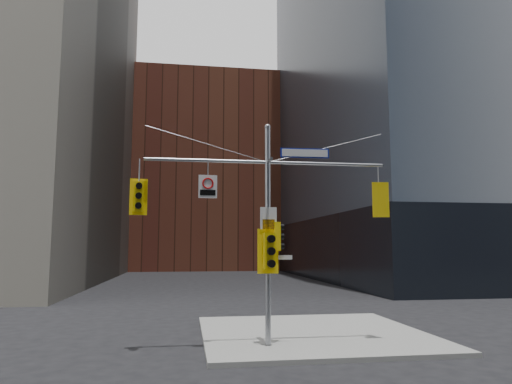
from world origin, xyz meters
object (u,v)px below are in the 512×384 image
object	(u,v)px
traffic_light_pole_side	(277,236)
traffic_light_pole_front	(269,251)
signal_assembly	(268,210)
street_sign_blade	(305,153)
traffic_light_west_arm	(139,196)
traffic_light_east_arm	(379,200)
regulatory_sign_arm	(208,186)

from	to	relation	value
traffic_light_pole_side	traffic_light_pole_front	distance (m)	0.63
signal_assembly	street_sign_blade	size ratio (longest dim) A/B	4.81
signal_assembly	traffic_light_pole_side	distance (m)	0.92
signal_assembly	traffic_light_pole_front	bearing A→B (deg)	-90.12
traffic_light_west_arm	signal_assembly	bearing A→B (deg)	-6.97
signal_assembly	street_sign_blade	bearing A→B (deg)	0.13
traffic_light_west_arm	traffic_light_east_arm	xyz separation A→B (m)	(7.97, -0.01, 0.00)
traffic_light_pole_front	regulatory_sign_arm	size ratio (longest dim) A/B	1.91
traffic_light_west_arm	traffic_light_pole_side	bearing A→B (deg)	-6.81
traffic_light_east_arm	regulatory_sign_arm	world-z (taller)	regulatory_sign_arm
street_sign_blade	traffic_light_east_arm	bearing A→B (deg)	1.95
traffic_light_pole_front	street_sign_blade	distance (m)	3.51
signal_assembly	traffic_light_west_arm	world-z (taller)	signal_assembly
signal_assembly	traffic_light_pole_side	xyz separation A→B (m)	(0.32, 0.01, -0.86)
regulatory_sign_arm	street_sign_blade	bearing A→B (deg)	-3.35
traffic_light_west_arm	traffic_light_pole_front	distance (m)	4.48
traffic_light_pole_front	regulatory_sign_arm	bearing A→B (deg)	168.21
signal_assembly	traffic_light_east_arm	bearing A→B (deg)	0.02
traffic_light_east_arm	regulatory_sign_arm	bearing A→B (deg)	4.83
traffic_light_west_arm	street_sign_blade	distance (m)	5.61
traffic_light_west_arm	traffic_light_east_arm	size ratio (longest dim) A/B	0.98
street_sign_blade	regulatory_sign_arm	distance (m)	3.44
traffic_light_pole_front	regulatory_sign_arm	world-z (taller)	regulatory_sign_arm
traffic_light_west_arm	street_sign_blade	world-z (taller)	street_sign_blade
regulatory_sign_arm	traffic_light_pole_side	bearing A→B (deg)	-2.96
traffic_light_pole_side	regulatory_sign_arm	xyz separation A→B (m)	(-2.28, -0.03, 1.62)
signal_assembly	traffic_light_west_arm	size ratio (longest dim) A/B	6.91
traffic_light_pole_side	regulatory_sign_arm	bearing A→B (deg)	84.24
signal_assembly	traffic_light_east_arm	size ratio (longest dim) A/B	6.75
traffic_light_west_arm	street_sign_blade	size ratio (longest dim) A/B	0.70
traffic_light_pole_front	regulatory_sign_arm	distance (m)	2.88
regulatory_sign_arm	traffic_light_east_arm	bearing A→B (deg)	-3.54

